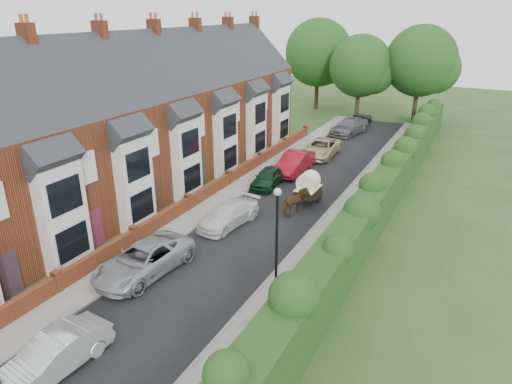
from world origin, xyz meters
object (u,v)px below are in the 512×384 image
Objects in this scene: car_silver_b at (144,260)px; car_black at (358,120)px; horse at (296,203)px; horse_cart at (308,186)px; lamppost at (277,230)px; car_green at (268,177)px; car_white at (228,215)px; car_silver_a at (54,355)px; car_beige at (321,148)px; car_red at (295,163)px; car_grey at (349,126)px.

car_silver_b is 1.35× the size of car_black.
horse_cart is at bearing -78.21° from horse.
lamppost is 1.34× the size of car_green.
car_white is 5.92m from horse_cart.
car_silver_a is at bearing 92.95° from horse.
car_beige is 1.76× the size of horse_cart.
car_red reaches higher than car_silver_b.
car_green is 20.53m from car_black.
car_green is at bearing -98.31° from car_beige.
car_red is 1.24× the size of car_black.
car_silver_a is 39.95m from car_black.
car_grey is 2.81× the size of horse.
car_silver_a is 19.47m from car_green.
car_red is 6.00m from horse_cart.
car_silver_b is at bearing -108.59° from horse_cart.
car_silver_b reaches higher than car_beige.
car_green is 0.74× the size of car_beige.
car_white is at bearing -76.48° from car_black.
car_red is 7.84m from horse.
car_white is 4.23m from horse.
car_grey is at bearing -74.38° from car_black.
car_silver_b is 1.37× the size of car_green.
horse is at bearing 85.96° from car_silver_a.
horse_cart is (0.00, 2.07, 0.40)m from horse.
lamppost is at bearing -77.64° from car_beige.
car_beige is at bearing -65.94° from horse.
lamppost is 6.96m from car_silver_b.
horse is at bearing -69.54° from car_black.
car_grey is at bearing 88.18° from car_beige.
horse_cart reaches higher than horse.
car_grey is at bearing 92.56° from car_silver_b.
horse_cart reaches higher than car_grey.
car_beige is at bearing -75.54° from car_black.
car_black is 24.31m from horse.
horse reaches higher than car_grey.
horse is (-2.54, 8.42, -2.49)m from lamppost.
lamppost is at bearing -70.32° from car_red.
car_white is 1.14× the size of car_black.
car_silver_b is 1.09× the size of car_red.
car_silver_b is at bearing -171.31° from lamppost.
car_silver_a is 18.04m from horse_cart.
car_silver_b reaches higher than car_white.
car_silver_a is at bearing -79.24° from car_white.
car_green is at bearing -98.92° from car_red.
car_green is 2.01× the size of horse.
lamppost is 13.80m from car_green.
car_black is at bearing 92.99° from car_silver_b.
car_black is (-0.10, 11.99, -0.06)m from car_beige.
car_beige is (-0.19, 27.96, 0.04)m from car_silver_a.
car_beige is at bearing 85.14° from car_red.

